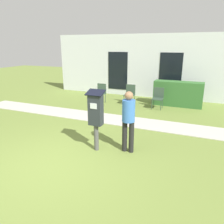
# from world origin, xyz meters

# --- Properties ---
(ground_plane) EXTENTS (40.00, 40.00, 0.00)m
(ground_plane) POSITION_xyz_m (0.00, 0.00, 0.00)
(ground_plane) COLOR olive
(sidewalk) EXTENTS (12.00, 1.10, 0.02)m
(sidewalk) POSITION_xyz_m (0.00, 3.54, 0.01)
(sidewalk) COLOR #B7B2A8
(sidewalk) RESTS_ON ground
(building_facade) EXTENTS (10.00, 0.26, 3.20)m
(building_facade) POSITION_xyz_m (0.00, 7.76, 1.60)
(building_facade) COLOR silver
(building_facade) RESTS_ON ground
(parking_meter) EXTENTS (0.44, 0.31, 1.59)m
(parking_meter) POSITION_xyz_m (0.55, 1.11, 1.02)
(parking_meter) COLOR #4C4C4C
(parking_meter) RESTS_ON ground
(person_standing) EXTENTS (0.32, 0.32, 1.58)m
(person_standing) POSITION_xyz_m (1.34, 1.35, 0.93)
(person_standing) COLOR black
(person_standing) RESTS_ON ground
(outdoor_chair_left) EXTENTS (0.44, 0.44, 0.90)m
(outdoor_chair_left) POSITION_xyz_m (-1.48, 5.64, 0.53)
(outdoor_chair_left) COLOR #334738
(outdoor_chair_left) RESTS_ON ground
(outdoor_chair_middle) EXTENTS (0.44, 0.44, 0.90)m
(outdoor_chair_middle) POSITION_xyz_m (-0.12, 5.93, 0.53)
(outdoor_chair_middle) COLOR #334738
(outdoor_chair_middle) RESTS_ON ground
(outdoor_chair_right) EXTENTS (0.44, 0.44, 0.90)m
(outdoor_chair_right) POSITION_xyz_m (1.23, 5.68, 0.53)
(outdoor_chair_right) COLOR #334738
(outdoor_chair_right) RESTS_ON ground
(hedge_row) EXTENTS (2.13, 0.60, 1.10)m
(hedge_row) POSITION_xyz_m (1.96, 6.46, 0.55)
(hedge_row) COLOR #33662D
(hedge_row) RESTS_ON ground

